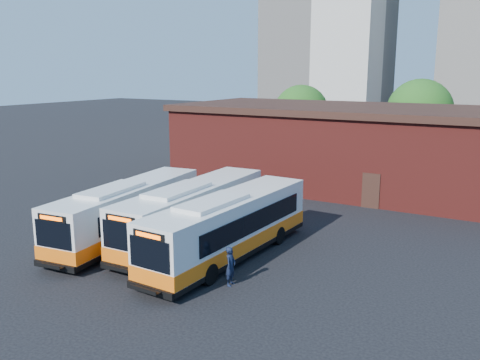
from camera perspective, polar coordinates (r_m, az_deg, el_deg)
The scene contains 8 objects.
ground at distance 24.49m, azimuth -1.87°, elevation -9.73°, with size 220.00×220.00×0.00m, color black.
bus_west at distance 28.65m, azimuth -12.41°, elevation -3.67°, with size 3.64×11.88×3.19m.
bus_midwest at distance 27.68m, azimuth -5.26°, elevation -3.91°, with size 2.84×12.09×3.27m.
bus_mideast at distance 25.20m, azimuth -1.22°, elevation -5.51°, with size 2.99×12.05×3.26m.
transit_worker at distance 22.25m, azimuth -1.07°, elevation -9.64°, with size 0.63×0.42×1.74m, color black.
depot_building at distance 41.47m, azimuth 12.93°, elevation 3.74°, with size 28.60×12.60×6.40m.
tree_west at distance 55.97m, azimuth 6.87°, elevation 7.51°, with size 6.00×6.00×7.65m.
tree_mid at distance 54.33m, azimuth 19.53°, elevation 7.23°, with size 6.56×6.56×8.36m.
Camera 1 is at (12.08, -19.23, 9.15)m, focal length 38.00 mm.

